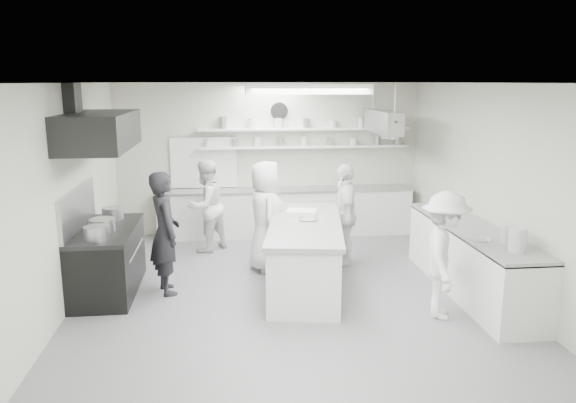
{
  "coord_description": "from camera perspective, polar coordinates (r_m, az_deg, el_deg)",
  "views": [
    {
      "loc": [
        -0.86,
        -7.61,
        3.02
      ],
      "look_at": [
        0.06,
        0.6,
        1.24
      ],
      "focal_mm": 34.91,
      "sensor_mm": 36.0,
      "label": 1
    }
  ],
  "objects": [
    {
      "name": "bowl_right",
      "position": [
        7.79,
        19.03,
        -3.81
      ],
      "size": [
        0.3,
        0.3,
        0.06
      ],
      "primitive_type": "imported",
      "rotation": [
        0.0,
        0.0,
        -0.29
      ],
      "color": "white",
      "rests_on": "right_counter"
    },
    {
      "name": "cook_island_left",
      "position": [
        9.04,
        -2.26,
        -1.48
      ],
      "size": [
        0.65,
        0.93,
        1.79
      ],
      "primitive_type": "imported",
      "rotation": [
        0.0,
        0.0,
        1.67
      ],
      "color": "white",
      "rests_on": "floor"
    },
    {
      "name": "shelf_upper",
      "position": [
        11.13,
        1.72,
        7.39
      ],
      "size": [
        4.2,
        0.26,
        0.04
      ],
      "primitive_type": "cube",
      "color": "white",
      "rests_on": "wall_back"
    },
    {
      "name": "wall_back",
      "position": [
        11.24,
        -1.93,
        4.36
      ],
      "size": [
        6.0,
        0.04,
        3.0
      ],
      "primitive_type": "cube",
      "color": "beige",
      "rests_on": "floor"
    },
    {
      "name": "bowl_island_b",
      "position": [
        8.44,
        3.08,
        -1.89
      ],
      "size": [
        0.24,
        0.24,
        0.06
      ],
      "primitive_type": "imported",
      "rotation": [
        0.0,
        0.0,
        0.29
      ],
      "color": "white",
      "rests_on": "prep_island"
    },
    {
      "name": "right_counter",
      "position": [
        8.58,
        18.19,
        -5.77
      ],
      "size": [
        0.74,
        3.3,
        0.94
      ],
      "primitive_type": "cube",
      "color": "white",
      "rests_on": "floor"
    },
    {
      "name": "light_fixture_rear",
      "position": [
        9.45,
        -1.17,
        11.65
      ],
      "size": [
        1.3,
        0.25,
        0.1
      ],
      "primitive_type": "cube",
      "color": "white",
      "rests_on": "ceiling"
    },
    {
      "name": "wall_right",
      "position": [
        8.66,
        20.2,
        1.28
      ],
      "size": [
        0.04,
        7.0,
        3.0
      ],
      "primitive_type": "cube",
      "color": "beige",
      "rests_on": "floor"
    },
    {
      "name": "pass_through_window",
      "position": [
        11.21,
        -8.58,
        3.95
      ],
      "size": [
        1.3,
        0.04,
        1.0
      ],
      "primitive_type": "cube",
      "color": "black",
      "rests_on": "wall_back"
    },
    {
      "name": "wall_left",
      "position": [
        8.05,
        -21.67,
        0.38
      ],
      "size": [
        0.04,
        7.0,
        3.0
      ],
      "primitive_type": "cube",
      "color": "beige",
      "rests_on": "floor"
    },
    {
      "name": "cook_island_right",
      "position": [
        9.4,
        5.81,
        -1.28
      ],
      "size": [
        0.52,
        1.03,
        1.7
      ],
      "primitive_type": "imported",
      "rotation": [
        0.0,
        0.0,
        -1.68
      ],
      "color": "white",
      "rests_on": "floor"
    },
    {
      "name": "wall_front",
      "position": [
        4.46,
        5.17,
        -7.82
      ],
      "size": [
        6.0,
        0.04,
        3.0
      ],
      "primitive_type": "cube",
      "color": "beige",
      "rests_on": "floor"
    },
    {
      "name": "cook_back",
      "position": [
        10.16,
        -8.36,
        -0.44
      ],
      "size": [
        1.02,
        1.01,
        1.66
      ],
      "primitive_type": "imported",
      "rotation": [
        0.0,
        0.0,
        -2.36
      ],
      "color": "white",
      "rests_on": "floor"
    },
    {
      "name": "pot_rack",
      "position": [
        10.43,
        9.65,
        8.01
      ],
      "size": [
        0.3,
        1.6,
        0.4
      ],
      "primitive_type": "cube",
      "color": "#AAABAE",
      "rests_on": "ceiling"
    },
    {
      "name": "shelf_lower",
      "position": [
        11.16,
        1.71,
        5.6
      ],
      "size": [
        4.2,
        0.26,
        0.04
      ],
      "primitive_type": "cube",
      "color": "white",
      "rests_on": "wall_back"
    },
    {
      "name": "stove_pot",
      "position": [
        8.24,
        -18.38,
        -2.48
      ],
      "size": [
        0.36,
        0.36,
        0.24
      ],
      "primitive_type": "cylinder",
      "color": "#AAABAE",
      "rests_on": "stove"
    },
    {
      "name": "light_fixture_front",
      "position": [
        5.87,
        2.09,
        11.35
      ],
      "size": [
        1.3,
        0.25,
        0.1
      ],
      "primitive_type": "cube",
      "color": "white",
      "rests_on": "ceiling"
    },
    {
      "name": "bowl_island_a",
      "position": [
        8.36,
        2.08,
        -1.97
      ],
      "size": [
        0.34,
        0.34,
        0.07
      ],
      "primitive_type": "imported",
      "rotation": [
        0.0,
        0.0,
        -0.18
      ],
      "color": "#AAABAE",
      "rests_on": "prep_island"
    },
    {
      "name": "back_counter",
      "position": [
        11.17,
        -0.24,
        -1.12
      ],
      "size": [
        5.0,
        0.6,
        0.92
      ],
      "primitive_type": "cube",
      "color": "white",
      "rests_on": "floor"
    },
    {
      "name": "cook_stove",
      "position": [
        8.22,
        -12.43,
        -3.15
      ],
      "size": [
        0.61,
        0.75,
        1.79
      ],
      "primitive_type": "imported",
      "rotation": [
        0.0,
        0.0,
        1.9
      ],
      "color": "black",
      "rests_on": "floor"
    },
    {
      "name": "prep_island",
      "position": [
        8.36,
        1.77,
        -5.6
      ],
      "size": [
        1.35,
        2.69,
        0.95
      ],
      "primitive_type": "cube",
      "rotation": [
        0.0,
        0.0,
        -0.16
      ],
      "color": "white",
      "rests_on": "floor"
    },
    {
      "name": "ceiling",
      "position": [
        7.66,
        0.08,
        12.06
      ],
      "size": [
        6.0,
        7.0,
        0.02
      ],
      "primitive_type": "cube",
      "color": "silver",
      "rests_on": "wall_back"
    },
    {
      "name": "exhaust_hood",
      "position": [
        8.22,
        -18.71,
        6.83
      ],
      "size": [
        0.85,
        2.0,
        0.5
      ],
      "primitive_type": "cube",
      "color": "black",
      "rests_on": "wall_left"
    },
    {
      "name": "cook_right",
      "position": [
        7.5,
        15.66,
        -5.29
      ],
      "size": [
        0.95,
        1.22,
        1.67
      ],
      "primitive_type": "imported",
      "rotation": [
        0.0,
        0.0,
        1.23
      ],
      "color": "white",
      "rests_on": "floor"
    },
    {
      "name": "wall_clock",
      "position": [
        11.13,
        -0.91,
        9.2
      ],
      "size": [
        0.32,
        0.05,
        0.32
      ],
      "primitive_type": "cylinder",
      "rotation": [
        1.57,
        0.0,
        0.0
      ],
      "color": "white",
      "rests_on": "wall_back"
    },
    {
      "name": "floor",
      "position": [
        8.23,
        0.07,
        -9.45
      ],
      "size": [
        6.0,
        7.0,
        0.02
      ],
      "primitive_type": "cube",
      "color": "gray",
      "rests_on": "ground"
    },
    {
      "name": "stove",
      "position": [
        8.59,
        -17.85,
        -5.88
      ],
      "size": [
        0.8,
        1.8,
        0.9
      ],
      "primitive_type": "cube",
      "color": "black",
      "rests_on": "floor"
    }
  ]
}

